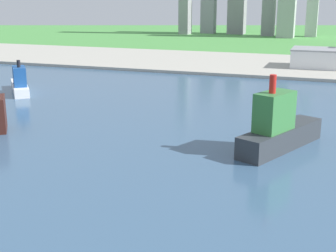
% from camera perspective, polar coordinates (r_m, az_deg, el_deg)
% --- Properties ---
extents(ground_plane, '(2400.00, 2400.00, 0.00)m').
position_cam_1_polar(ground_plane, '(259.99, 4.10, 1.59)').
color(ground_plane, '#488E42').
extents(water_bay, '(840.00, 360.00, 0.15)m').
position_cam_1_polar(water_bay, '(204.85, -0.41, -2.16)').
color(water_bay, '#385675').
rests_on(water_bay, ground).
extents(industrial_pier, '(840.00, 140.00, 2.50)m').
position_cam_1_polar(industrial_pier, '(442.82, 10.78, 7.26)').
color(industrial_pier, '#A6A397').
rests_on(industrial_pier, ground).
extents(ferry_boat, '(35.51, 40.16, 22.18)m').
position_cam_1_polar(ferry_boat, '(324.81, -17.27, 4.89)').
color(ferry_boat, white).
rests_on(ferry_boat, water_bay).
extents(container_barge, '(30.16, 50.25, 31.92)m').
position_cam_1_polar(container_barge, '(200.06, 13.04, -0.33)').
color(container_barge, '#2D3338').
rests_on(container_barge, water_bay).
extents(warehouse_main, '(47.84, 37.12, 15.68)m').
position_cam_1_polar(warehouse_main, '(426.92, 17.75, 7.74)').
color(warehouse_main, white).
rests_on(warehouse_main, industrial_pier).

